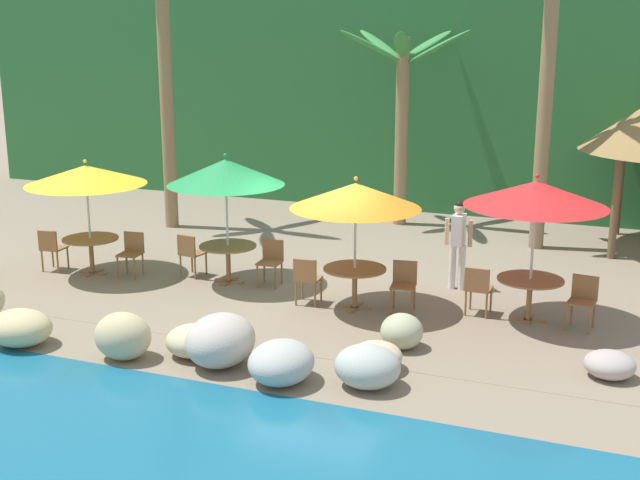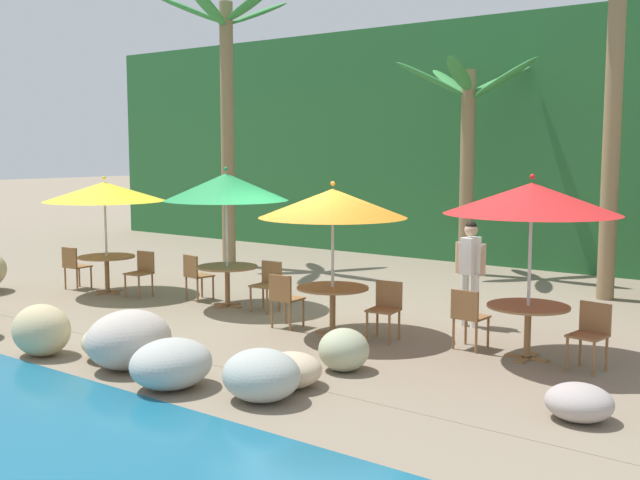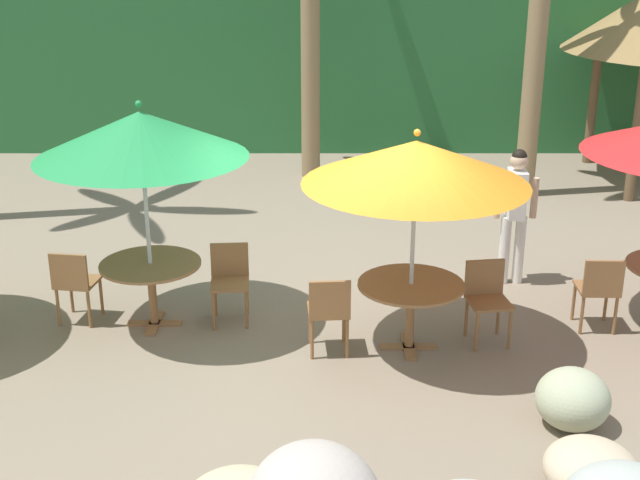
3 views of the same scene
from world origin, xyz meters
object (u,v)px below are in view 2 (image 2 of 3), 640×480
(chair_green_inland, at_px, (196,274))
(waiter_in_white, at_px, (470,266))
(umbrella_green, at_px, (226,187))
(palm_tree_nearest, at_px, (227,90))
(palm_tree_second, at_px, (468,132))
(palm_tree_third, at_px, (615,51))
(dining_table_red, at_px, (528,314))
(chair_red_seaward, at_px, (591,331))
(chair_yellow_inland, at_px, (74,265))
(dining_table_green, at_px, (227,273))
(chair_orange_seaward, at_px, (386,306))
(chair_red_inland, at_px, (468,314))
(chair_green_seaward, at_px, (268,282))
(umbrella_orange, at_px, (333,203))
(chair_yellow_seaward, at_px, (142,270))
(dining_table_yellow, at_px, (107,262))
(umbrella_yellow, at_px, (104,192))
(umbrella_red, at_px, (532,199))
(dining_table_orange, at_px, (333,295))

(chair_green_inland, xyz_separation_m, waiter_in_white, (5.05, 1.17, 0.47))
(umbrella_green, distance_m, chair_green_inland, 1.85)
(palm_tree_nearest, relative_size, palm_tree_second, 1.35)
(palm_tree_second, bearing_deg, palm_tree_third, -17.51)
(palm_tree_nearest, xyz_separation_m, waiter_in_white, (7.68, -2.43, -3.24))
(dining_table_red, height_order, chair_red_seaward, chair_red_seaward)
(palm_tree_nearest, relative_size, waiter_in_white, 3.81)
(chair_yellow_inland, distance_m, dining_table_green, 3.70)
(umbrella_green, xyz_separation_m, chair_orange_seaward, (3.60, -0.35, -1.65))
(palm_tree_nearest, bearing_deg, chair_red_inland, -24.36)
(umbrella_green, distance_m, chair_green_seaward, 1.85)
(dining_table_green, bearing_deg, waiter_in_white, 15.92)
(dining_table_red, relative_size, palm_tree_third, 0.16)
(umbrella_orange, bearing_deg, palm_tree_third, 66.11)
(chair_red_inland, relative_size, waiter_in_white, 0.51)
(chair_green_seaward, xyz_separation_m, chair_orange_seaward, (2.76, -0.50, 0.00))
(palm_tree_nearest, height_order, palm_tree_second, palm_tree_nearest)
(chair_red_seaward, xyz_separation_m, palm_tree_third, (-1.38, 4.97, 4.11))
(chair_green_seaward, bearing_deg, umbrella_orange, -20.19)
(dining_table_red, distance_m, chair_red_seaward, 0.86)
(chair_yellow_seaward, distance_m, palm_tree_second, 7.75)
(umbrella_orange, bearing_deg, dining_table_yellow, 179.36)
(chair_yellow_seaward, relative_size, chair_green_inland, 1.00)
(umbrella_yellow, height_order, chair_red_inland, umbrella_yellow)
(chair_green_seaward, bearing_deg, chair_yellow_seaward, -170.54)
(umbrella_orange, bearing_deg, umbrella_red, 9.20)
(waiter_in_white, bearing_deg, dining_table_green, -164.08)
(palm_tree_nearest, xyz_separation_m, palm_tree_third, (8.66, 1.24, 0.39))
(chair_green_seaward, relative_size, chair_orange_seaward, 1.00)
(chair_yellow_inland, xyz_separation_m, chair_green_inland, (2.79, 0.69, 0.00))
(umbrella_green, distance_m, palm_tree_third, 7.52)
(chair_red_inland, bearing_deg, palm_tree_second, 117.33)
(palm_tree_second, distance_m, palm_tree_third, 3.92)
(dining_table_orange, relative_size, dining_table_red, 1.00)
(chair_orange_seaward, height_order, chair_red_inland, same)
(chair_yellow_inland, xyz_separation_m, waiter_in_white, (7.84, 1.86, 0.47))
(umbrella_red, xyz_separation_m, palm_tree_third, (-0.53, 4.95, 2.44))
(dining_table_green, bearing_deg, dining_table_yellow, -169.93)
(umbrella_yellow, relative_size, chair_green_seaward, 2.70)
(dining_table_yellow, bearing_deg, umbrella_red, 2.77)
(waiter_in_white, bearing_deg, chair_red_inland, -64.10)
(umbrella_orange, xyz_separation_m, palm_tree_nearest, (-6.26, 4.18, 2.22))
(dining_table_green, bearing_deg, chair_green_inland, 178.05)
(dining_table_yellow, height_order, chair_red_inland, chair_red_inland)
(chair_green_inland, distance_m, waiter_in_white, 5.20)
(chair_red_inland, bearing_deg, waiter_in_white, 115.90)
(dining_table_orange, bearing_deg, waiter_in_white, 51.08)
(dining_table_green, xyz_separation_m, chair_green_inland, (-0.85, 0.03, -0.10))
(palm_tree_third, bearing_deg, umbrella_green, -136.81)
(umbrella_green, height_order, dining_table_red, umbrella_green)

